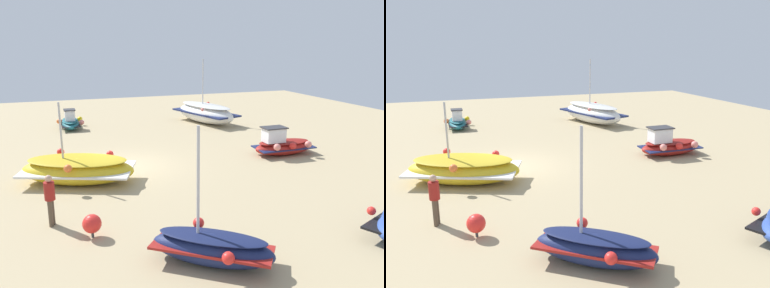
# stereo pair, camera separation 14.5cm
# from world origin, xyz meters

# --- Properties ---
(ground_plane) EXTENTS (46.98, 46.98, 0.00)m
(ground_plane) POSITION_xyz_m (0.00, 0.00, 0.00)
(ground_plane) COLOR tan
(fishing_boat_0) EXTENTS (3.54, 4.98, 3.35)m
(fishing_boat_0) POSITION_xyz_m (-1.46, 2.07, 0.57)
(fishing_boat_0) COLOR gold
(fishing_boat_0) RESTS_ON ground_plane
(fishing_boat_1) EXTENTS (1.93, 3.20, 1.48)m
(fishing_boat_1) POSITION_xyz_m (-0.62, -8.03, 0.49)
(fishing_boat_1) COLOR maroon
(fishing_boat_1) RESTS_ON ground_plane
(fishing_boat_2) EXTENTS (5.80, 3.55, 4.45)m
(fishing_boat_2) POSITION_xyz_m (8.37, -7.35, 0.74)
(fishing_boat_2) COLOR white
(fishing_boat_2) RESTS_ON ground_plane
(fishing_boat_3) EXTENTS (2.89, 3.30, 3.65)m
(fishing_boat_3) POSITION_xyz_m (-8.91, -0.72, 0.46)
(fishing_boat_3) COLOR navy
(fishing_boat_3) RESTS_ON ground_plane
(fishing_boat_5) EXTENTS (3.07, 1.72, 1.31)m
(fishing_boat_5) POSITION_xyz_m (9.68, 1.80, 0.40)
(fishing_boat_5) COLOR #1E6670
(fishing_boat_5) RESTS_ON ground_plane
(person_walking) EXTENTS (0.32, 0.32, 1.65)m
(person_walking) POSITION_xyz_m (-5.22, 3.13, 0.95)
(person_walking) COLOR brown
(person_walking) RESTS_ON ground_plane
(mooring_buoy_0) EXTENTS (0.56, 0.56, 0.71)m
(mooring_buoy_0) POSITION_xyz_m (-6.43, 2.03, 0.43)
(mooring_buoy_0) COLOR #3F3F42
(mooring_buoy_0) RESTS_ON ground_plane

